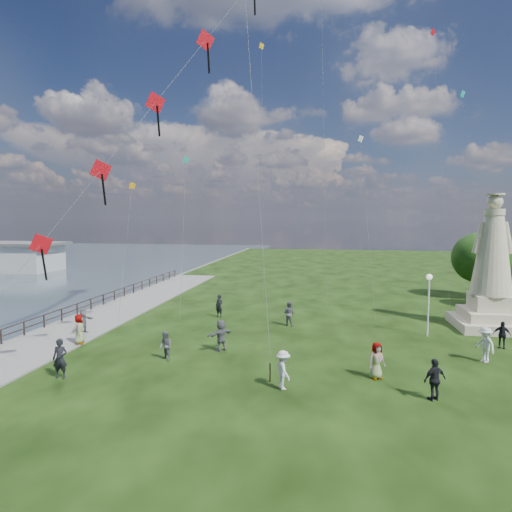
% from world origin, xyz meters
% --- Properties ---
extents(waterfront, '(200.00, 200.00, 1.51)m').
position_xyz_m(waterfront, '(-15.24, 8.99, -0.06)').
color(waterfront, '#34464E').
rests_on(waterfront, ground).
extents(statue, '(4.62, 4.62, 9.37)m').
position_xyz_m(statue, '(14.37, 15.25, 3.54)').
color(statue, tan).
rests_on(statue, ground).
extents(lamppost, '(0.38, 0.38, 4.10)m').
position_xyz_m(lamppost, '(9.63, 12.40, 2.95)').
color(lamppost, silver).
rests_on(lamppost, ground).
extents(tree_row, '(8.36, 11.86, 6.33)m').
position_xyz_m(tree_row, '(18.28, 24.68, 3.50)').
color(tree_row, '#382314').
rests_on(tree_row, ground).
extents(person_0, '(0.76, 0.56, 1.92)m').
position_xyz_m(person_0, '(-9.53, 1.80, 0.96)').
color(person_0, black).
rests_on(person_0, ground).
extents(person_1, '(0.89, 0.84, 1.57)m').
position_xyz_m(person_1, '(-5.50, 5.12, 0.79)').
color(person_1, '#595960').
rests_on(person_1, ground).
extents(person_2, '(1.07, 1.28, 1.76)m').
position_xyz_m(person_2, '(1.20, 2.24, 0.88)').
color(person_2, silver).
rests_on(person_2, ground).
extents(person_3, '(1.19, 0.96, 1.80)m').
position_xyz_m(person_3, '(7.64, 2.09, 0.90)').
color(person_3, black).
rests_on(person_3, ground).
extents(person_4, '(1.01, 0.89, 1.77)m').
position_xyz_m(person_4, '(5.49, 4.24, 0.88)').
color(person_4, '#595960').
rests_on(person_4, ground).
extents(person_5, '(1.00, 1.61, 1.61)m').
position_xyz_m(person_5, '(-12.78, 9.12, 0.80)').
color(person_5, '#595960').
rests_on(person_5, ground).
extents(person_6, '(0.76, 0.64, 1.77)m').
position_xyz_m(person_6, '(-5.13, 15.41, 0.89)').
color(person_6, black).
rests_on(person_6, ground).
extents(person_7, '(0.99, 0.80, 1.76)m').
position_xyz_m(person_7, '(0.45, 13.71, 0.88)').
color(person_7, '#595960').
rests_on(person_7, ground).
extents(person_8, '(1.10, 1.39, 1.92)m').
position_xyz_m(person_8, '(11.49, 7.61, 0.96)').
color(person_8, silver).
rests_on(person_8, ground).
extents(person_9, '(1.05, 0.79, 1.61)m').
position_xyz_m(person_9, '(13.40, 10.47, 0.80)').
color(person_9, black).
rests_on(person_9, ground).
extents(person_10, '(0.83, 1.02, 1.80)m').
position_xyz_m(person_10, '(-11.68, 6.87, 0.90)').
color(person_10, '#595960').
rests_on(person_10, ground).
extents(person_11, '(1.63, 1.78, 1.83)m').
position_xyz_m(person_11, '(-2.93, 7.19, 0.91)').
color(person_11, '#595960').
rests_on(person_11, ground).
extents(red_kite_train, '(12.72, 9.35, 21.12)m').
position_xyz_m(red_kite_train, '(-5.85, 4.58, 13.05)').
color(red_kite_train, black).
rests_on(red_kite_train, ground).
extents(small_kites, '(28.51, 14.69, 31.72)m').
position_xyz_m(small_kites, '(1.94, 21.78, 15.64)').
color(small_kites, teal).
rests_on(small_kites, ground).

